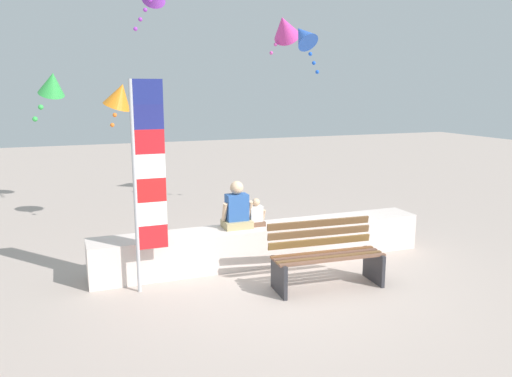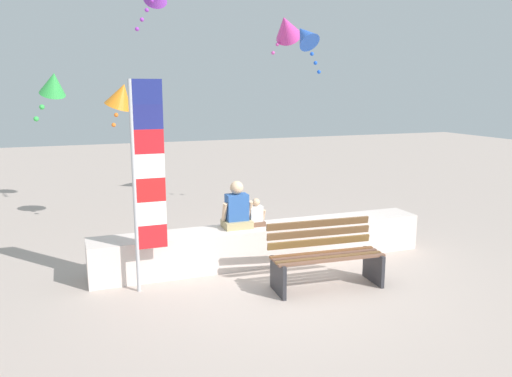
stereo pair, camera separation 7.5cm
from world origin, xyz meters
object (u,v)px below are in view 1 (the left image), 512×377
park_bench (326,257)px  person_child (256,215)px  kite_orange (120,96)px  kite_blue (303,36)px  flag_banner (145,174)px  person_adult (237,210)px  kite_magenta (284,27)px  kite_green (52,84)px

park_bench → person_child: bearing=113.6°
person_child → kite_orange: (-1.65, 2.90, 1.81)m
kite_blue → flag_banner: bearing=-140.8°
flag_banner → kite_blue: kite_blue is taller
person_adult → kite_orange: bearing=114.8°
park_bench → person_adult: bearing=124.4°
person_adult → person_child: (0.31, 0.00, -0.11)m
person_child → kite_orange: size_ratio=0.49×
kite_orange → person_child: bearing=-60.3°
flag_banner → person_child: bearing=17.6°
park_bench → kite_magenta: kite_magenta is taller
person_child → kite_blue: 4.39m
kite_green → kite_orange: size_ratio=0.93×
person_adult → kite_blue: size_ratio=0.67×
flag_banner → kite_magenta: (3.76, 3.99, 2.42)m
park_bench → kite_green: bearing=140.4°
flag_banner → kite_blue: size_ratio=2.60×
person_child → kite_blue: kite_blue is taller
flag_banner → kite_green: kite_green is taller
park_bench → person_adult: (-0.86, 1.26, 0.46)m
person_adult → person_child: person_adult is taller
person_child → kite_blue: size_ratio=0.40×
park_bench → kite_orange: 5.17m
person_child → kite_green: kite_green is taller
person_adult → kite_blue: (2.32, 2.51, 2.88)m
kite_magenta → kite_blue: bearing=-89.4°
flag_banner → kite_blue: (3.76, 3.07, 2.16)m
park_bench → kite_green: 4.97m
park_bench → person_adult: person_adult is taller
kite_orange → kite_magenta: size_ratio=0.91×
kite_orange → flag_banner: bearing=-91.7°
kite_blue → kite_orange: kite_blue is taller
person_adult → kite_orange: size_ratio=0.82×
person_adult → kite_magenta: bearing=56.1°
park_bench → kite_blue: (1.46, 3.76, 3.34)m
kite_blue → kite_green: (-4.83, -0.97, -0.99)m
flag_banner → kite_blue: 5.31m
person_adult → kite_magenta: 5.20m
kite_green → kite_magenta: (4.82, 1.89, 1.26)m
flag_banner → kite_green: size_ratio=3.42×
person_adult → kite_green: (-2.51, 1.54, 1.89)m
person_adult → kite_magenta: (2.31, 3.43, 3.15)m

